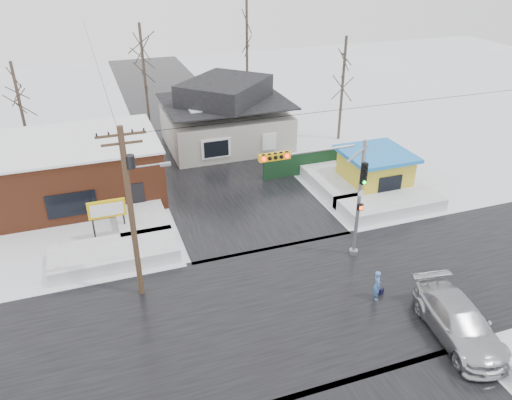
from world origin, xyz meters
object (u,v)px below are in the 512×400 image
object	(u,v)px
utility_pole	(132,205)
pedestrian	(377,285)
traffic_signal	(335,188)
marquee_sign	(107,210)
car	(459,322)
kiosk	(375,171)

from	to	relation	value
utility_pole	pedestrian	bearing A→B (deg)	-21.75
traffic_signal	marquee_sign	world-z (taller)	traffic_signal
pedestrian	car	size ratio (longest dim) A/B	0.29
kiosk	car	size ratio (longest dim) A/B	0.81
traffic_signal	car	distance (m)	8.74
kiosk	car	distance (m)	15.14
car	kiosk	bearing A→B (deg)	81.59
utility_pole	car	distance (m)	15.88
utility_pole	pedestrian	xyz separation A→B (m)	(11.01, -4.39, -4.29)
utility_pole	traffic_signal	bearing A→B (deg)	-2.95
marquee_sign	kiosk	world-z (taller)	kiosk
car	marquee_sign	bearing A→B (deg)	143.74
kiosk	car	world-z (taller)	kiosk
traffic_signal	car	bearing A→B (deg)	-70.19
utility_pole	car	bearing A→B (deg)	-31.45
kiosk	utility_pole	bearing A→B (deg)	-159.56
traffic_signal	pedestrian	distance (m)	5.40
utility_pole	car	world-z (taller)	utility_pole
traffic_signal	utility_pole	xyz separation A→B (m)	(-10.36, 0.53, 0.57)
traffic_signal	pedestrian	world-z (taller)	traffic_signal
kiosk	pedestrian	distance (m)	12.66
utility_pole	marquee_sign	world-z (taller)	utility_pole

